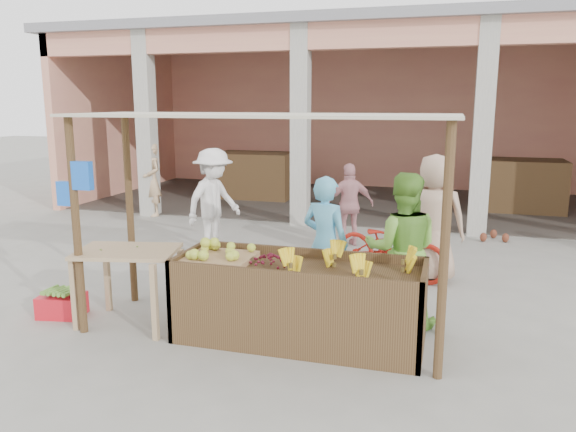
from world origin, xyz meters
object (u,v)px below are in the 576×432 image
(fruit_stall, at_px, (299,305))
(red_crate, at_px, (62,305))
(side_table, at_px, (128,262))
(motorcycle, at_px, (391,245))
(vendor_blue, at_px, (325,239))
(vendor_green, at_px, (402,245))

(fruit_stall, relative_size, red_crate, 5.18)
(side_table, xyz_separation_m, red_crate, (-0.92, -0.00, -0.61))
(red_crate, distance_m, motorcycle, 4.46)
(fruit_stall, height_order, red_crate, fruit_stall)
(side_table, bearing_deg, vendor_blue, 16.54)
(fruit_stall, relative_size, motorcycle, 1.43)
(vendor_blue, height_order, vendor_green, vendor_green)
(vendor_blue, xyz_separation_m, vendor_green, (0.93, -0.22, 0.04))
(fruit_stall, height_order, vendor_green, vendor_green)
(fruit_stall, bearing_deg, vendor_green, 38.60)
(red_crate, relative_size, vendor_green, 0.27)
(red_crate, xyz_separation_m, vendor_green, (3.87, 0.91, 0.79))
(fruit_stall, xyz_separation_m, side_table, (-1.96, -0.11, 0.34))
(red_crate, height_order, motorcycle, motorcycle)
(red_crate, xyz_separation_m, motorcycle, (3.58, 2.63, 0.35))
(side_table, height_order, motorcycle, motorcycle)
(side_table, bearing_deg, vendor_green, 4.55)
(side_table, distance_m, vendor_blue, 2.31)
(side_table, height_order, vendor_green, vendor_green)
(fruit_stall, xyz_separation_m, motorcycle, (0.70, 2.51, 0.08))
(vendor_blue, relative_size, vendor_green, 0.96)
(vendor_green, bearing_deg, fruit_stall, 34.31)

